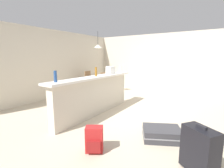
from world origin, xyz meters
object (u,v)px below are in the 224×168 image
suitcase_flat_charcoal (162,134)px  bottle_amber (96,72)px  bottle_blue (55,76)px  dining_chair_far_side (86,80)px  dining_chair_near_partition (106,83)px  suitcase_upright_black (199,150)px  dining_table (95,79)px  pendant_lamp (98,46)px  grocery_bag (111,70)px  bottle_clear (120,69)px  backpack_red (94,140)px

suitcase_flat_charcoal → bottle_amber: bearing=77.3°
bottle_amber → bottle_blue: bearing=177.8°
dining_chair_far_side → suitcase_flat_charcoal: 4.64m
bottle_blue → dining_chair_far_side: 3.79m
dining_chair_near_partition → dining_chair_far_side: (0.10, 1.15, 0.00)m
dining_chair_far_side → suitcase_upright_black: 5.52m
dining_table → dining_chair_far_side: (0.08, 0.59, -0.13)m
dining_chair_near_partition → pendant_lamp: 1.49m
grocery_bag → dining_chair_near_partition: bearing=40.5°
dining_table → pendant_lamp: (0.07, -0.10, 1.29)m
bottle_amber → dining_table: (1.82, 1.50, -0.50)m
grocery_bag → dining_chair_far_side: (1.16, 2.06, -0.62)m
dining_table → dining_chair_far_side: bearing=82.4°
bottle_amber → dining_table: bearing=39.5°
bottle_blue → suitcase_upright_black: size_ratio=0.35×
bottle_clear → pendant_lamp: size_ratio=0.31×
dining_chair_far_side → suitcase_upright_black: dining_chair_far_side is taller
dining_table → pendant_lamp: pendant_lamp is taller
bottle_amber → bottle_clear: 1.17m
bottle_clear → grocery_bag: 0.45m
bottle_clear → suitcase_upright_black: 3.46m
dining_chair_far_side → suitcase_flat_charcoal: (-2.33, -3.99, -0.41)m
dining_table → backpack_red: size_ratio=2.62×
dining_table → suitcase_upright_black: size_ratio=1.64×
dining_table → backpack_red: dining_table is taller
bottle_amber → suitcase_upright_black: 2.90m
dining_chair_far_side → backpack_red: bearing=-136.3°
dining_chair_near_partition → bottle_clear: bearing=-122.3°
bottle_blue → dining_chair_near_partition: bottle_blue is taller
dining_table → pendant_lamp: size_ratio=1.62×
bottle_amber → suitcase_flat_charcoal: 2.21m
dining_chair_near_partition → suitcase_flat_charcoal: size_ratio=1.05×
bottle_blue → suitcase_upright_black: bottle_blue is taller
bottle_blue → suitcase_flat_charcoal: (0.81, -1.95, -1.03)m
grocery_bag → backpack_red: 2.61m
bottle_clear → pendant_lamp: bearing=63.8°
suitcase_flat_charcoal → suitcase_upright_black: 0.95m
dining_table → suitcase_upright_black: 4.99m
suitcase_upright_black → pendant_lamp: bearing=53.3°
bottle_blue → bottle_amber: size_ratio=0.98×
suitcase_flat_charcoal → suitcase_upright_black: size_ratio=1.33×
backpack_red → bottle_blue: bearing=80.3°
dining_chair_far_side → dining_chair_near_partition: bearing=-95.1°
dining_table → suitcase_flat_charcoal: bearing=-123.5°
grocery_bag → dining_chair_near_partition: (1.06, 0.90, -0.62)m
dining_table → suitcase_flat_charcoal: size_ratio=1.24×
dining_chair_far_side → pendant_lamp: 1.58m
dining_chair_near_partition → pendant_lamp: bearing=79.0°
bottle_amber → bottle_clear: size_ratio=1.15×
suitcase_upright_black → bottle_clear: bearing=48.3°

